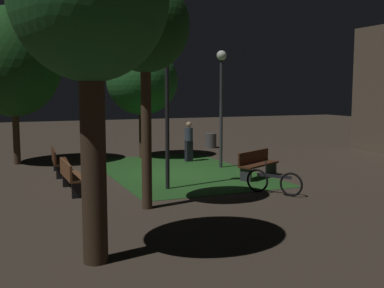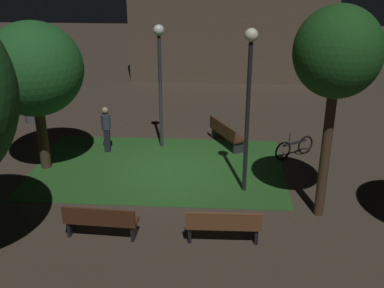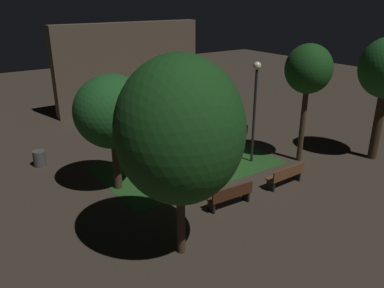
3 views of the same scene
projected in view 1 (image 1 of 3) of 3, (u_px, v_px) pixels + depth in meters
name	position (u px, v px, depth m)	size (l,w,h in m)	color
ground_plane	(178.00, 174.00, 16.06)	(60.00, 60.00, 0.00)	#3D3328
grass_lawn	(178.00, 171.00, 16.69)	(8.03, 4.90, 0.01)	#23511E
bench_by_lamp	(58.00, 161.00, 15.94)	(1.82, 0.58, 0.88)	#422314
bench_front_right	(71.00, 175.00, 13.20)	(1.81, 0.52, 0.88)	brown
bench_lawn_edge	(257.00, 163.00, 15.41)	(1.29, 1.81, 0.88)	#422314
tree_lawn_side	(142.00, 81.00, 19.60)	(2.97, 2.97, 4.66)	#423021
tree_left_canopy	(145.00, 28.00, 10.97)	(2.08, 2.08, 5.46)	#423021
tree_near_wall	(90.00, 0.00, 7.40)	(2.53, 2.53, 5.73)	#38281C
tree_right_canopy	(13.00, 62.00, 17.82)	(3.60, 3.60, 6.02)	#423021
lamp_post_plaza_east	(167.00, 79.00, 13.34)	(0.36, 0.36, 4.70)	black
lamp_post_near_wall	(221.00, 88.00, 17.13)	(0.36, 0.36, 4.29)	#333338
trash_bin	(211.00, 141.00, 23.34)	(0.56, 0.56, 0.73)	#4C4C4C
bicycle	(274.00, 182.00, 12.98)	(1.40, 0.99, 0.93)	black
pedestrian	(189.00, 141.00, 18.85)	(0.32, 0.32, 1.61)	black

